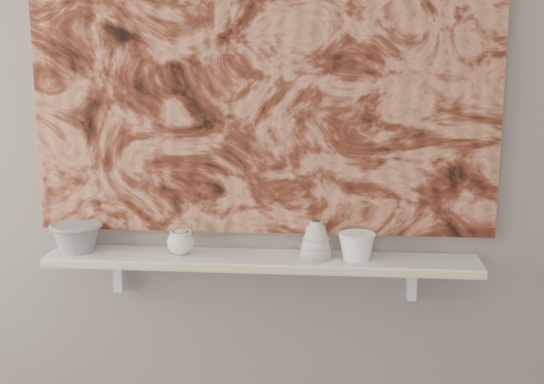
# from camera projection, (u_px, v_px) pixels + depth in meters

# --- Properties ---
(wall_back) EXTENTS (3.60, 0.00, 3.60)m
(wall_back) POSITION_uv_depth(u_px,v_px,m) (264.00, 123.00, 2.45)
(wall_back) COLOR gray
(wall_back) RESTS_ON floor
(shelf) EXTENTS (1.40, 0.18, 0.03)m
(shelf) POSITION_uv_depth(u_px,v_px,m) (261.00, 261.00, 2.45)
(shelf) COLOR white
(shelf) RESTS_ON wall_back
(shelf_stripe) EXTENTS (1.40, 0.01, 0.02)m
(shelf_stripe) POSITION_uv_depth(u_px,v_px,m) (258.00, 269.00, 2.36)
(shelf_stripe) COLOR beige
(shelf_stripe) RESTS_ON shelf
(bracket_left) EXTENTS (0.03, 0.06, 0.12)m
(bracket_left) POSITION_uv_depth(u_px,v_px,m) (120.00, 273.00, 2.57)
(bracket_left) COLOR white
(bracket_left) RESTS_ON wall_back
(bracket_right) EXTENTS (0.03, 0.06, 0.12)m
(bracket_right) POSITION_uv_depth(u_px,v_px,m) (412.00, 281.00, 2.48)
(bracket_right) COLOR white
(bracket_right) RESTS_ON wall_back
(painting) EXTENTS (1.50, 0.02, 1.10)m
(painting) POSITION_uv_depth(u_px,v_px,m) (263.00, 64.00, 2.40)
(painting) COLOR maroon
(painting) RESTS_ON wall_back
(house_motif) EXTENTS (0.09, 0.00, 0.08)m
(house_motif) POSITION_uv_depth(u_px,v_px,m) (403.00, 163.00, 2.41)
(house_motif) COLOR black
(house_motif) RESTS_ON painting
(bowl_grey) EXTENTS (0.19, 0.19, 0.10)m
(bowl_grey) POSITION_uv_depth(u_px,v_px,m) (76.00, 237.00, 2.49)
(bowl_grey) COLOR gray
(bowl_grey) RESTS_ON shelf
(cup_cream) EXTENTS (0.12, 0.12, 0.08)m
(cup_cream) POSITION_uv_depth(u_px,v_px,m) (181.00, 242.00, 2.46)
(cup_cream) COLOR silver
(cup_cream) RESTS_ON shelf
(bell_vessel) EXTENTS (0.14, 0.14, 0.12)m
(bell_vessel) POSITION_uv_depth(u_px,v_px,m) (316.00, 239.00, 2.42)
(bell_vessel) COLOR beige
(bell_vessel) RESTS_ON shelf
(bowl_white) EXTENTS (0.14, 0.14, 0.09)m
(bowl_white) POSITION_uv_depth(u_px,v_px,m) (357.00, 246.00, 2.41)
(bowl_white) COLOR white
(bowl_white) RESTS_ON shelf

